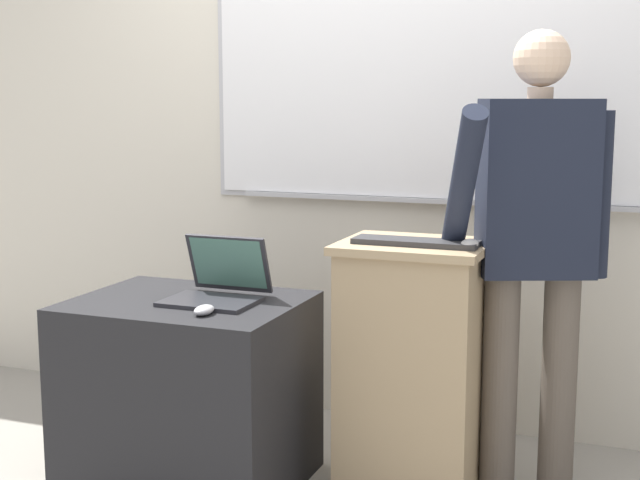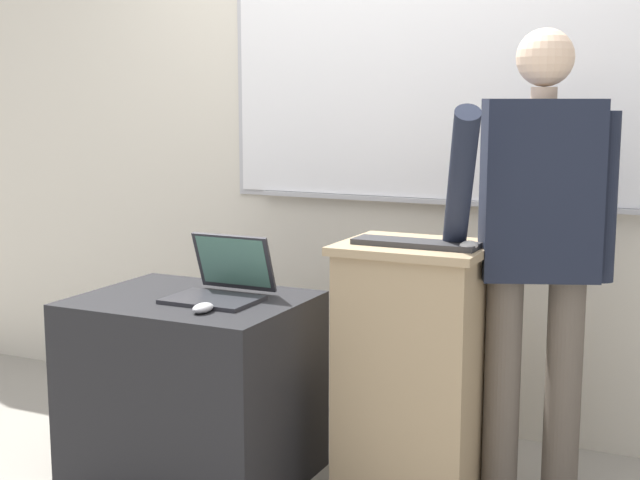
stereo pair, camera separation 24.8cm
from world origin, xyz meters
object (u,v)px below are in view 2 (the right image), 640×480
(lectern_podium, at_px, (413,370))
(laptop, at_px, (223,282))
(computer_mouse_by_keyboard, at_px, (469,246))
(side_desk, at_px, (193,388))
(person_presenter, at_px, (538,238))
(computer_mouse_by_laptop, at_px, (203,308))
(wireless_keyboard, at_px, (415,243))

(lectern_podium, xyz_separation_m, laptop, (-0.70, -0.18, 0.30))
(lectern_podium, height_order, computer_mouse_by_keyboard, computer_mouse_by_keyboard)
(lectern_podium, relative_size, laptop, 2.83)
(lectern_podium, height_order, side_desk, lectern_podium)
(person_presenter, bearing_deg, computer_mouse_by_keyboard, -159.80)
(laptop, height_order, computer_mouse_by_laptop, laptop)
(lectern_podium, distance_m, computer_mouse_by_laptop, 0.80)
(person_presenter, bearing_deg, side_desk, 173.79)
(side_desk, relative_size, laptop, 2.52)
(laptop, relative_size, computer_mouse_by_keyboard, 3.35)
(side_desk, height_order, person_presenter, person_presenter)
(lectern_podium, distance_m, side_desk, 0.85)
(wireless_keyboard, height_order, computer_mouse_by_keyboard, computer_mouse_by_keyboard)
(lectern_podium, xyz_separation_m, computer_mouse_by_keyboard, (0.22, -0.07, 0.49))
(wireless_keyboard, xyz_separation_m, computer_mouse_by_keyboard, (0.20, -0.01, 0.01))
(computer_mouse_by_laptop, relative_size, computer_mouse_by_keyboard, 1.00)
(wireless_keyboard, distance_m, computer_mouse_by_laptop, 0.78)
(person_presenter, relative_size, wireless_keyboard, 3.80)
(lectern_podium, bearing_deg, wireless_keyboard, -70.47)
(side_desk, distance_m, wireless_keyboard, 1.04)
(person_presenter, bearing_deg, wireless_keyboard, -178.71)
(side_desk, bearing_deg, computer_mouse_by_keyboard, 9.31)
(wireless_keyboard, relative_size, computer_mouse_by_keyboard, 4.48)
(side_desk, bearing_deg, laptop, 23.96)
(lectern_podium, height_order, computer_mouse_by_laptop, lectern_podium)
(side_desk, distance_m, computer_mouse_by_keyboard, 1.20)
(lectern_podium, relative_size, computer_mouse_by_laptop, 9.48)
(laptop, xyz_separation_m, computer_mouse_by_keyboard, (0.92, 0.12, 0.19))
(person_presenter, distance_m, computer_mouse_by_keyboard, 0.27)
(side_desk, xyz_separation_m, computer_mouse_by_laptop, (0.17, -0.18, 0.38))
(lectern_podium, height_order, wireless_keyboard, wireless_keyboard)
(wireless_keyboard, bearing_deg, person_presenter, 23.33)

